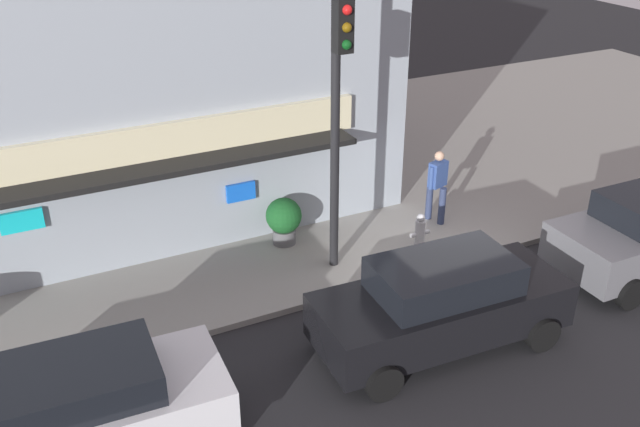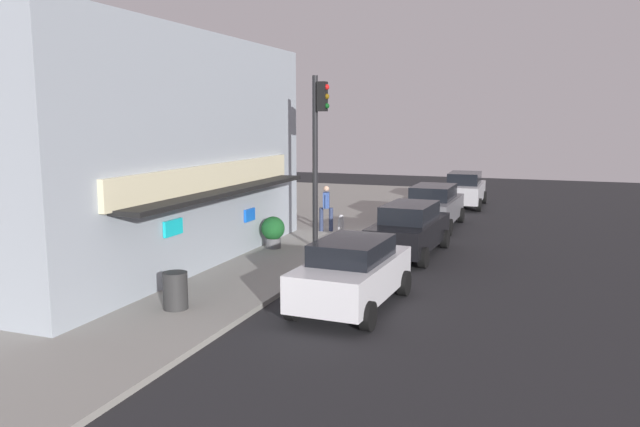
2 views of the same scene
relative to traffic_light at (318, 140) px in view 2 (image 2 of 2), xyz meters
name	(u,v)px [view 2 (image 2 of 2)]	position (x,y,z in m)	size (l,w,h in m)	color
ground_plane	(362,243)	(1.89, -0.98, -3.75)	(53.31, 53.31, 0.00)	#232326
sidewalk	(215,231)	(1.89, 5.02, -3.68)	(35.54, 11.99, 0.13)	gray
corner_building	(91,149)	(-3.59, 6.16, -0.26)	(12.80, 9.39, 6.72)	#9EA8B2
traffic_light	(318,140)	(0.00, 0.00, 0.00)	(0.32, 0.58, 5.68)	black
fire_hydrant	(341,226)	(1.96, -0.17, -3.20)	(0.46, 0.22, 0.85)	#B2B2B7
trash_can	(175,291)	(-7.48, 0.70, -3.19)	(0.56, 0.56, 0.85)	#2D2D2D
pedestrian	(326,206)	(3.02, 0.78, -2.65)	(0.58, 0.56, 1.75)	navy
potted_plant_by_doorway	(273,230)	(-0.56, 1.40, -3.02)	(0.79, 0.79, 1.07)	#59595B
parked_car_white	(352,272)	(-5.57, -2.93, -2.90)	(4.17, 2.14, 1.64)	silver
parked_car_black	(409,229)	(0.49, -3.00, -2.87)	(4.58, 2.12, 1.70)	black
parked_car_silver	(464,189)	(12.62, -3.22, -2.86)	(4.37, 2.03, 1.73)	#B7B7BC
parked_car_grey	(433,206)	(6.02, -2.80, -2.86)	(4.56, 2.11, 1.73)	slate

